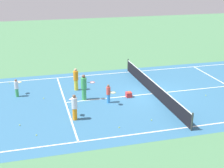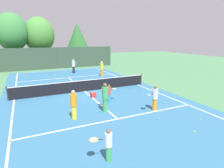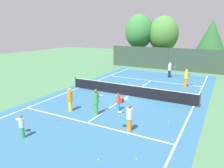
% 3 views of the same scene
% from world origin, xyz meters
% --- Properties ---
extents(ground_plane, '(80.00, 80.00, 0.00)m').
position_xyz_m(ground_plane, '(0.00, 0.00, 0.00)').
color(ground_plane, '#4C8456').
extents(court_surface, '(13.00, 25.00, 0.01)m').
position_xyz_m(court_surface, '(0.00, 0.00, 0.00)').
color(court_surface, teal).
rests_on(court_surface, ground_plane).
extents(tennis_net, '(11.90, 0.10, 1.10)m').
position_xyz_m(tennis_net, '(0.00, 0.00, 0.51)').
color(tennis_net, '#333833').
rests_on(tennis_net, ground_plane).
extents(perimeter_fence, '(18.00, 0.12, 3.20)m').
position_xyz_m(perimeter_fence, '(0.00, 14.00, 1.60)').
color(perimeter_fence, '#384C3D').
rests_on(perimeter_fence, ground_plane).
extents(tree_0, '(4.36, 4.36, 7.25)m').
position_xyz_m(tree_0, '(4.94, 19.84, 4.82)').
color(tree_0, brown).
rests_on(tree_0, ground_plane).
extents(tree_1, '(4.61, 4.61, 8.18)m').
position_xyz_m(tree_1, '(-5.75, 16.90, 5.39)').
color(tree_1, brown).
rests_on(tree_1, ground_plane).
extents(tree_2, '(4.69, 4.20, 7.84)m').
position_xyz_m(tree_2, '(-1.90, 17.60, 5.02)').
color(tree_2, brown).
rests_on(tree_2, ground_plane).
extents(player_0, '(0.92, 0.77, 1.85)m').
position_xyz_m(player_0, '(1.37, 9.22, 0.95)').
color(player_0, '#232328').
rests_on(player_0, ground_plane).
extents(player_1, '(0.37, 0.37, 1.71)m').
position_xyz_m(player_1, '(-2.23, -5.29, 0.88)').
color(player_1, yellow).
rests_on(player_1, ground_plane).
extents(player_2, '(0.82, 0.87, 1.83)m').
position_xyz_m(player_2, '(3.92, 5.56, 0.94)').
color(player_2, orange).
rests_on(player_2, ground_plane).
extents(player_3, '(0.86, 0.55, 1.32)m').
position_xyz_m(player_3, '(-2.03, -9.59, 0.69)').
color(player_3, '#3FA559').
rests_on(player_3, ground_plane).
extents(player_4, '(0.93, 0.50, 1.63)m').
position_xyz_m(player_4, '(2.78, -6.16, 0.84)').
color(player_4, orange).
rests_on(player_4, ground_plane).
extents(player_5, '(0.48, 0.98, 1.85)m').
position_xyz_m(player_5, '(-0.19, -5.04, 0.95)').
color(player_5, '#3FA559').
rests_on(player_5, ground_plane).
extents(player_6, '(0.86, 0.55, 1.31)m').
position_xyz_m(player_6, '(0.78, -3.53, 0.68)').
color(player_6, '#388CD8').
rests_on(player_6, ground_plane).
extents(ball_crate, '(0.40, 0.39, 0.43)m').
position_xyz_m(ball_crate, '(0.15, -1.88, 0.18)').
color(ball_crate, red).
rests_on(ball_crate, ground_plane).
extents(tennis_ball_0, '(0.07, 0.07, 0.07)m').
position_xyz_m(tennis_ball_0, '(1.37, 3.60, 0.03)').
color(tennis_ball_0, '#CCE533').
rests_on(tennis_ball_0, ground_plane).
extents(tennis_ball_1, '(0.07, 0.07, 0.07)m').
position_xyz_m(tennis_ball_1, '(-0.78, 6.95, 0.03)').
color(tennis_ball_1, '#CCE533').
rests_on(tennis_ball_1, ground_plane).
extents(tennis_ball_2, '(0.07, 0.07, 0.07)m').
position_xyz_m(tennis_ball_2, '(0.48, 10.48, 0.03)').
color(tennis_ball_2, '#CCE533').
rests_on(tennis_ball_2, ground_plane).
extents(tennis_ball_3, '(0.07, 0.07, 0.07)m').
position_xyz_m(tennis_ball_3, '(4.12, -1.70, 0.03)').
color(tennis_ball_3, '#CCE533').
rests_on(tennis_ball_3, ground_plane).
extents(tennis_ball_5, '(0.07, 0.07, 0.07)m').
position_xyz_m(tennis_ball_5, '(4.52, -3.86, 0.03)').
color(tennis_ball_5, '#CCE533').
rests_on(tennis_ball_5, ground_plane).
extents(tennis_ball_6, '(0.07, 0.07, 0.07)m').
position_xyz_m(tennis_ball_6, '(-1.12, -7.80, 0.03)').
color(tennis_ball_6, '#CCE533').
rests_on(tennis_ball_6, ground_plane).
extents(tennis_ball_7, '(0.07, 0.07, 0.07)m').
position_xyz_m(tennis_ball_7, '(2.73, -9.41, 0.03)').
color(tennis_ball_7, '#CCE533').
rests_on(tennis_ball_7, ground_plane).
extents(tennis_ball_8, '(0.07, 0.07, 0.07)m').
position_xyz_m(tennis_ball_8, '(-1.22, 8.72, 0.03)').
color(tennis_ball_8, '#CCE533').
rests_on(tennis_ball_8, ground_plane).
extents(tennis_ball_9, '(0.07, 0.07, 0.07)m').
position_xyz_m(tennis_ball_9, '(4.21, -8.52, 0.03)').
color(tennis_ball_9, '#CCE533').
rests_on(tennis_ball_9, ground_plane).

